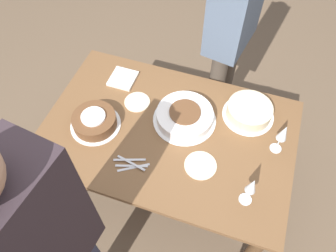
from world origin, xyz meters
The scene contains 13 objects.
ground_plane centered at (0.00, 0.00, 0.00)m, with size 12.00×12.00×0.00m, color brown.
dining_table centered at (0.00, 0.00, 0.64)m, with size 1.39×0.91×0.76m.
cake_center_white centered at (0.06, 0.10, 0.80)m, with size 0.36×0.36×0.08m.
cake_front_chocolate centered at (-0.40, -0.09, 0.80)m, with size 0.28×0.28×0.09m.
cake_back_decorated centered at (0.40, 0.25, 0.80)m, with size 0.29×0.29×0.08m.
wine_glass_near centered at (0.58, 0.08, 0.91)m, with size 0.06×0.06×0.21m.
wine_glass_far centered at (0.49, -0.26, 0.91)m, with size 0.06×0.06×0.22m.
dessert_plate_left centered at (-0.24, 0.14, 0.76)m, with size 0.15×0.15×0.01m.
dessert_plate_right centered at (0.23, -0.15, 0.76)m, with size 0.17×0.17×0.01m.
fork_pile centered at (-0.11, -0.26, 0.77)m, with size 0.19×0.12×0.01m.
napkin_stack centered at (-0.39, 0.28, 0.77)m, with size 0.15×0.16×0.02m.
person_cutting centered at (-0.22, -0.81, 1.04)m, with size 0.27×0.42×1.72m.
person_watching centered at (0.17, 0.72, 1.08)m, with size 0.29×0.43×1.77m.
Camera 1 is at (0.33, -0.96, 2.28)m, focal length 35.00 mm.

